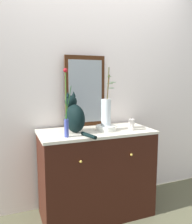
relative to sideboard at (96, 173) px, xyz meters
name	(u,v)px	position (x,y,z in m)	size (l,w,h in m)	color
ground_plane	(96,213)	(0.00, 0.00, -0.43)	(6.00, 6.00, 0.00)	brown
wall_back	(85,85)	(0.00, 0.34, 0.87)	(4.40, 0.08, 2.60)	white
sideboard	(96,173)	(0.00, 0.00, 0.00)	(1.10, 0.55, 0.87)	#33140C
mirror_leaning	(85,91)	(-0.03, 0.24, 0.80)	(0.43, 0.03, 0.73)	#391B0B
cat_sitting	(74,116)	(-0.22, 0.00, 0.59)	(0.21, 0.46, 0.38)	black
vase_slim_green	(66,116)	(-0.33, -0.15, 0.62)	(0.07, 0.04, 0.58)	#364294
bowl_porcelain	(106,128)	(0.09, -0.03, 0.46)	(0.20, 0.20, 0.05)	silver
vase_glass_clear	(106,111)	(0.09, -0.03, 0.62)	(0.15, 0.10, 0.56)	silver
candle_pillar	(132,125)	(0.32, -0.12, 0.49)	(0.06, 0.06, 0.12)	silver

